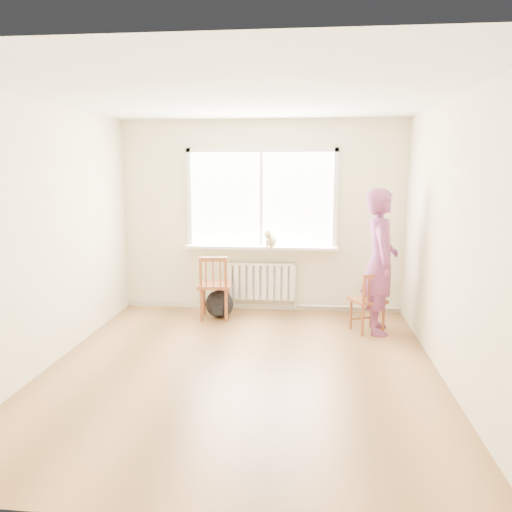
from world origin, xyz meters
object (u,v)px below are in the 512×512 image
(chair_left, at_px, (214,287))
(person, at_px, (380,262))
(backpack, at_px, (219,304))
(chair_right, at_px, (369,302))
(cat, at_px, (271,239))

(chair_left, height_order, person, person)
(person, bearing_deg, backpack, 80.60)
(chair_left, distance_m, chair_right, 2.05)
(person, bearing_deg, cat, 65.03)
(chair_left, xyz_separation_m, backpack, (0.05, 0.08, -0.25))
(chair_right, xyz_separation_m, person, (0.12, 0.06, 0.51))
(chair_right, xyz_separation_m, backpack, (-1.97, 0.43, -0.20))
(cat, bearing_deg, backpack, -139.00)
(person, xyz_separation_m, cat, (-1.40, 0.67, 0.16))
(person, bearing_deg, chair_right, 117.37)
(chair_left, xyz_separation_m, chair_right, (2.02, -0.34, -0.06))
(chair_left, xyz_separation_m, cat, (0.73, 0.39, 0.61))
(chair_right, distance_m, backpack, 2.02)
(chair_right, bearing_deg, backpack, -36.36)
(chair_left, distance_m, cat, 1.03)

